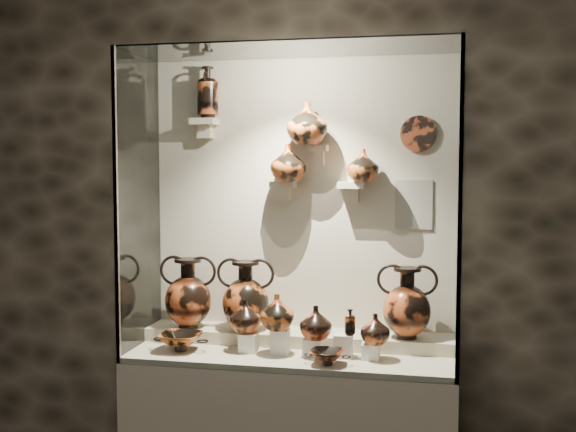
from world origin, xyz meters
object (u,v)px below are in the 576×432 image
(amphora_mid, at_px, (246,295))
(kylix_left, at_px, (181,340))
(kylix_right, at_px, (328,356))
(ovoid_vase_b, at_px, (307,123))
(ovoid_vase_a, at_px, (288,163))
(lekythos_small, at_px, (350,320))
(amphora_right, at_px, (407,303))
(jug_b, at_px, (277,312))
(lekythos_tall, at_px, (208,89))
(jug_a, at_px, (246,316))
(ovoid_vase_c, at_px, (363,165))
(jug_c, at_px, (316,323))
(jug_e, at_px, (375,329))
(amphora_left, at_px, (188,293))

(amphora_mid, bearing_deg, kylix_left, -151.27)
(kylix_right, xyz_separation_m, ovoid_vase_b, (-0.17, 0.38, 1.16))
(amphora_mid, xyz_separation_m, ovoid_vase_a, (0.23, 0.06, 0.73))
(lekythos_small, bearing_deg, ovoid_vase_b, 151.69)
(amphora_right, bearing_deg, kylix_right, -162.29)
(amphora_right, distance_m, ovoid_vase_a, 0.98)
(lekythos_small, bearing_deg, jug_b, -165.64)
(lekythos_tall, bearing_deg, amphora_mid, -9.54)
(jug_a, bearing_deg, ovoid_vase_c, 28.78)
(amphora_mid, xyz_separation_m, kylix_right, (0.51, -0.33, -0.22))
(amphora_right, xyz_separation_m, lekythos_tall, (-1.11, 0.09, 1.14))
(jug_c, bearing_deg, amphora_mid, 148.28)
(jug_e, distance_m, ovoid_vase_a, 1.00)
(jug_e, relative_size, kylix_left, 0.54)
(jug_b, bearing_deg, jug_c, 10.24)
(kylix_right, distance_m, ovoid_vase_a, 1.06)
(jug_a, distance_m, kylix_left, 0.37)
(lekythos_tall, height_order, ovoid_vase_b, lekythos_tall)
(ovoid_vase_c, bearing_deg, lekythos_tall, -178.51)
(kylix_left, xyz_separation_m, kylix_right, (0.80, -0.10, -0.01))
(jug_a, bearing_deg, jug_e, 4.01)
(jug_c, relative_size, ovoid_vase_a, 0.84)
(ovoid_vase_a, bearing_deg, jug_e, -35.18)
(jug_a, xyz_separation_m, kylix_left, (-0.34, -0.06, -0.13))
(kylix_right, relative_size, lekythos_tall, 0.69)
(lekythos_small, distance_m, ovoid_vase_b, 1.07)
(amphora_right, xyz_separation_m, kylix_right, (-0.37, -0.33, -0.21))
(ovoid_vase_a, bearing_deg, ovoid_vase_b, -14.00)
(amphora_right, relative_size, lekythos_small, 2.52)
(jug_c, bearing_deg, jug_e, -6.50)
(amphora_right, bearing_deg, jug_b, 172.78)
(amphora_mid, height_order, jug_b, amphora_mid)
(ovoid_vase_c, bearing_deg, amphora_left, -172.91)
(jug_a, xyz_separation_m, ovoid_vase_a, (0.18, 0.23, 0.80))
(kylix_left, bearing_deg, ovoid_vase_a, 40.29)
(jug_e, height_order, lekythos_small, lekythos_small)
(amphora_mid, height_order, ovoid_vase_c, ovoid_vase_c)
(jug_c, xyz_separation_m, jug_e, (0.30, 0.00, -0.02))
(jug_b, height_order, ovoid_vase_b, ovoid_vase_b)
(amphora_right, height_order, ovoid_vase_b, ovoid_vase_b)
(jug_c, relative_size, jug_e, 1.11)
(jug_c, relative_size, ovoid_vase_c, 0.98)
(amphora_left, distance_m, lekythos_small, 0.95)
(kylix_right, height_order, ovoid_vase_b, ovoid_vase_b)
(ovoid_vase_c, bearing_deg, ovoid_vase_b, -172.42)
(amphora_mid, relative_size, lekythos_tall, 1.20)
(lekythos_tall, bearing_deg, ovoid_vase_a, 7.11)
(ovoid_vase_b, bearing_deg, lekythos_small, -26.74)
(kylix_right, bearing_deg, amphora_right, 36.63)
(kylix_left, bearing_deg, kylix_right, 4.11)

